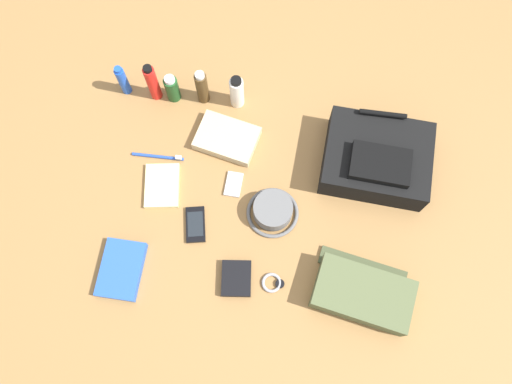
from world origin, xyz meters
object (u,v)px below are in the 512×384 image
backpack (377,159)px  deodorant_spray (123,80)px  shampoo_bottle (172,88)px  media_player (234,184)px  bucket_hat (273,211)px  folded_towel (227,138)px  toothpaste_tube (237,92)px  notepad (162,186)px  wristwatch (273,283)px  cologne_bottle (202,87)px  wallet (236,278)px  cell_phone (195,225)px  sunscreen_spray (153,83)px  paperback_novel (121,270)px  toothbrush (161,157)px  toiletry_pouch (363,293)px

backpack → deodorant_spray: size_ratio=2.52×
shampoo_bottle → media_player: (0.25, -0.30, -0.05)m
bucket_hat → folded_towel: bearing=128.0°
toothpaste_tube → notepad: toothpaste_tube is taller
wristwatch → folded_towel: 0.51m
cologne_bottle → wallet: (0.20, -0.61, -0.06)m
cell_phone → media_player: (0.10, 0.15, -0.00)m
notepad → backpack: bearing=4.7°
toothpaste_tube → wristwatch: 0.64m
deodorant_spray → media_player: 0.52m
sunscreen_spray → shampoo_bottle: bearing=2.3°
deodorant_spray → paperback_novel: size_ratio=0.76×
cologne_bottle → notepad: cologne_bottle is taller
bucket_hat → wristwatch: size_ratio=2.38×
toothpaste_tube → backpack: bearing=-20.1°
sunscreen_spray → toothbrush: size_ratio=1.00×
shampoo_bottle → toothpaste_tube: (0.22, 0.01, 0.01)m
backpack → wristwatch: (-0.28, -0.43, -0.05)m
shampoo_bottle → cell_phone: size_ratio=0.94×
wallet → notepad: 0.39m
paperback_novel → notepad: paperback_novel is taller
paperback_novel → media_player: paperback_novel is taller
sunscreen_spray → toothbrush: bearing=-75.6°
folded_towel → paperback_novel: bearing=-118.2°
sunscreen_spray → shampoo_bottle: 0.07m
paperback_novel → toothpaste_tube: bearing=66.8°
paperback_novel → folded_towel: (0.26, 0.48, 0.01)m
toothbrush → wallet: (0.31, -0.37, 0.01)m
wristwatch → toothbrush: (-0.42, 0.37, 0.00)m
shampoo_bottle → folded_towel: shampoo_bottle is taller
cologne_bottle → cell_phone: cologne_bottle is taller
sunscreen_spray → media_player: size_ratio=2.02×
shampoo_bottle → cell_phone: (0.15, -0.45, -0.05)m
toiletry_pouch → sunscreen_spray: bearing=141.6°
wristwatch → toothbrush: size_ratio=0.41×
backpack → bucket_hat: bearing=-146.1°
toothbrush → notepad: bearing=-76.4°
deodorant_spray → folded_towel: (0.38, -0.14, -0.05)m
backpack → toiletry_pouch: bearing=-91.7°
shampoo_bottle → cologne_bottle: bearing=4.0°
wallet → notepad: (-0.29, 0.27, -0.00)m
bucket_hat → paperback_novel: bearing=-150.9°
deodorant_spray → notepad: bearing=-60.5°
cell_phone → wallet: wallet is taller
notepad → toothpaste_tube: bearing=50.7°
wristwatch → notepad: 0.48m
bucket_hat → notepad: (-0.37, 0.04, -0.02)m
toothbrush → notepad: toothbrush is taller
sunscreen_spray → bucket_hat: bearing=-39.6°
toiletry_pouch → shampoo_bottle: size_ratio=2.64×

